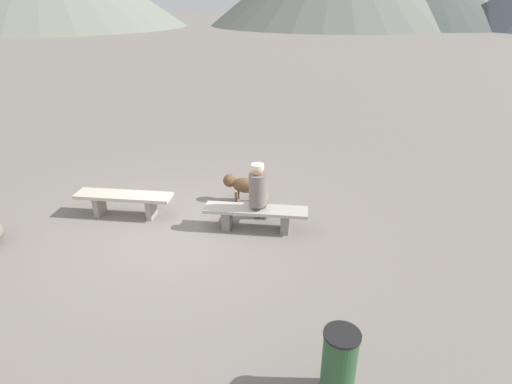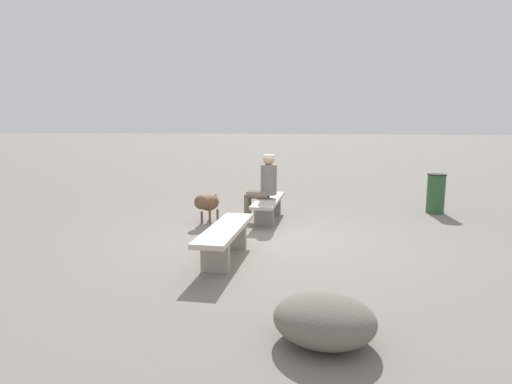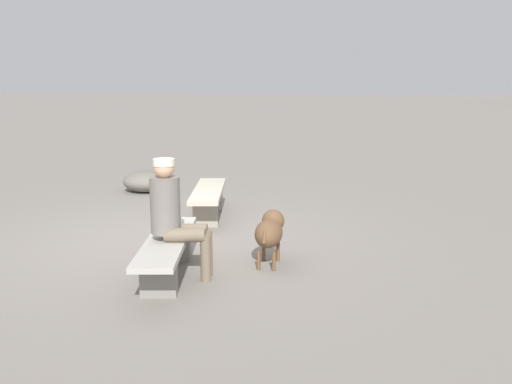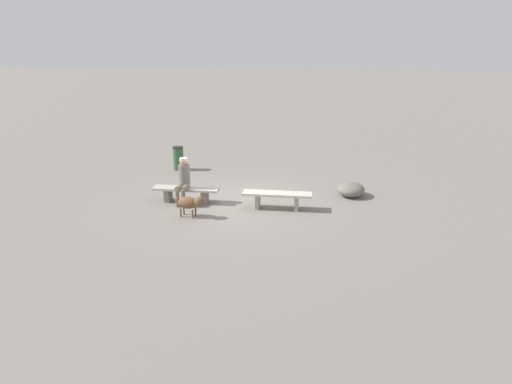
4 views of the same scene
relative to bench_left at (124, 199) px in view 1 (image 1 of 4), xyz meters
name	(u,v)px [view 1 (image 1 of 4)]	position (x,y,z in m)	size (l,w,h in m)	color
ground	(178,232)	(1.22, -0.31, -0.38)	(210.00, 210.00, 0.06)	gray
bench_left	(124,199)	(0.00, 0.00, 0.00)	(1.91, 0.63, 0.46)	gray
bench_right	(256,214)	(2.61, 0.07, -0.05)	(1.92, 0.62, 0.43)	gray
seated_person	(258,191)	(2.64, 0.16, 0.39)	(0.36, 0.64, 1.30)	slate
dog	(241,184)	(2.04, 1.12, 0.04)	(0.83, 0.35, 0.58)	brown
trash_bin	(339,364)	(4.28, -3.18, 0.08)	(0.39, 0.39, 0.84)	#2D5633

